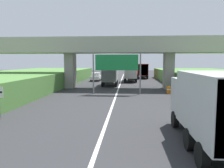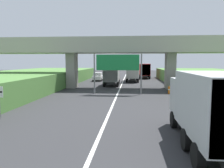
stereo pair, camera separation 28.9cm
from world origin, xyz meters
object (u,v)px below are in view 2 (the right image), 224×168
Objects in this scene: truck_black at (112,74)px; car_yellow at (131,74)px; overhead_highway_sign at (118,65)px; construction_barrel_5 at (170,90)px; truck_orange at (132,72)px; truck_silver at (208,105)px; construction_barrel_2 at (204,112)px; construction_barrel_4 at (178,95)px; construction_barrel_3 at (189,102)px; truck_red at (144,70)px; car_white at (98,77)px.

car_yellow is (3.18, 16.79, -1.08)m from truck_black.
overhead_highway_sign is 6.53× the size of construction_barrel_5.
overhead_highway_sign is 0.81× the size of truck_orange.
truck_silver is 5.48m from construction_barrel_2.
truck_silver is at bearing -72.23° from overhead_highway_sign.
overhead_highway_sign reaches higher than construction_barrel_2.
car_yellow is 4.56× the size of construction_barrel_4.
truck_black is 8.12m from truck_orange.
construction_barrel_4 is at bearing -76.99° from truck_orange.
truck_orange is 8.11× the size of construction_barrel_3.
truck_red reaches higher than construction_barrel_2.
overhead_highway_sign reaches higher than car_white.
truck_silver is 13.11m from construction_barrel_4.
truck_red is at bearing 39.32° from car_white.
overhead_highway_sign is at bearing 154.06° from construction_barrel_4.
truck_orange is 17.04m from construction_barrel_5.
overhead_highway_sign reaches higher than construction_barrel_3.
truck_red is 12.95m from car_white.
truck_orange is 20.87m from construction_barrel_4.
truck_orange reaches higher than car_white.
car_yellow reaches higher than construction_barrel_5.
truck_red reaches higher than construction_barrel_5.
truck_silver is 42.82m from car_yellow.
truck_orange reaches higher than construction_barrel_2.
truck_silver reaches higher than car_white.
truck_black and truck_orange have the same top height.
overhead_highway_sign is 7.91m from construction_barrel_4.
construction_barrel_5 is at bearing -86.21° from truck_red.
truck_red is at bearing 93.45° from construction_barrel_4.
construction_barrel_5 is (7.99, -8.97, -1.47)m from truck_black.
construction_barrel_3 is 3.94m from construction_barrel_4.
car_white is (-10.38, 34.01, -1.08)m from truck_silver.
truck_orange reaches higher than car_yellow.
truck_black is at bearing 122.04° from construction_barrel_4.
truck_black reaches higher than construction_barrel_5.
construction_barrel_2 is at bearing -58.96° from overhead_highway_sign.
truck_silver is 17.01m from construction_barrel_5.
truck_orange is at bearing 101.18° from construction_barrel_3.
construction_barrel_2 is at bearing -88.99° from construction_barrel_5.
car_yellow is 1.00× the size of car_white.
car_white is at bearing 114.24° from truck_black.
construction_barrel_2 is (11.87, -28.94, -0.40)m from car_white.
car_yellow is at bearing 100.58° from construction_barrel_5.
truck_silver reaches higher than construction_barrel_2.
overhead_highway_sign reaches higher than truck_black.
construction_barrel_4 is (4.69, -20.29, -1.47)m from truck_orange.
car_yellow reaches higher than construction_barrel_3.
truck_black reaches higher than car_yellow.
car_yellow is 34.02m from construction_barrel_3.
truck_orange is 1.78× the size of car_yellow.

